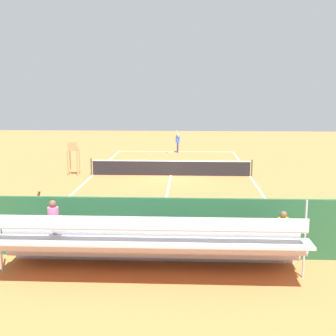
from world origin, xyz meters
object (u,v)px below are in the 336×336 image
tennis_player (178,141)px  tennis_ball_near (164,159)px  courtside_bench (202,234)px  tennis_racket (170,152)px  bleacher_stand (154,243)px  tennis_net (171,168)px  equipment_bag (148,245)px  line_judge (37,218)px  tennis_ball_far (150,155)px  umpire_chair (73,155)px

tennis_player → tennis_ball_near: tennis_player is taller
courtside_bench → tennis_racket: 23.67m
bleacher_stand → tennis_net: bearing=-89.6°
equipment_bag → line_judge: line_judge is taller
courtside_bench → tennis_racket: size_ratio=3.21×
tennis_ball_far → tennis_player: bearing=-143.6°
bleacher_stand → line_judge: 4.80m
tennis_net → bleacher_stand: 15.31m
umpire_chair → courtside_bench: 15.27m
courtside_bench → tennis_player: (1.43, -23.71, 0.46)m
equipment_bag → tennis_player: tennis_player is taller
line_judge → tennis_ball_far: bearing=-95.6°
equipment_bag → tennis_ball_near: bearing=-88.4°
umpire_chair → equipment_bag: umpire_chair is taller
tennis_net → line_judge: line_judge is taller
tennis_racket → line_judge: 23.76m
tennis_net → umpire_chair: bearing=1.5°
umpire_chair → tennis_player: bearing=-121.0°
courtside_bench → equipment_bag: 1.88m
tennis_racket → tennis_player: bearing=-168.2°
tennis_net → tennis_player: tennis_player is taller
bleacher_stand → tennis_ball_near: 21.99m
tennis_net → tennis_ball_near: bearing=-83.0°
umpire_chair → tennis_ball_far: bearing=-114.8°
bleacher_stand → tennis_ball_far: (2.14, -24.11, -0.88)m
courtside_bench → bleacher_stand: bearing=53.6°
tennis_net → tennis_player: 10.46m
tennis_net → tennis_ball_far: size_ratio=156.06×
bleacher_stand → line_judge: bearing=-26.8°
tennis_ball_far → line_judge: line_judge is taller
umpire_chair → line_judge: umpire_chair is taller
tennis_net → line_judge: 13.80m
tennis_racket → tennis_ball_near: (0.32, 3.65, 0.02)m
equipment_bag → tennis_player: size_ratio=0.47×
courtside_bench → equipment_bag: (1.84, 0.13, -0.38)m
equipment_bag → tennis_ball_far: (1.80, -22.21, -0.15)m
equipment_bag → tennis_racket: equipment_bag is taller
tennis_player → line_judge: (4.35, 23.58, 0.00)m
tennis_racket → line_judge: (3.70, 23.44, 1.00)m
bleacher_stand → tennis_ball_far: bearing=-84.9°
tennis_net → umpire_chair: (6.20, 0.16, 0.81)m
tennis_racket → tennis_net: bearing=92.7°
tennis_racket → tennis_ball_near: tennis_ball_near is taller
tennis_ball_near → line_judge: (3.38, 19.79, 0.98)m
tennis_net → courtside_bench: 13.37m
umpire_chair → tennis_ball_near: umpire_chair is taller
tennis_net → equipment_bag: size_ratio=11.44×
umpire_chair → line_judge: (-2.01, 12.98, -0.30)m
line_judge → tennis_net: bearing=-107.7°
tennis_net → tennis_ball_far: bearing=-76.9°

